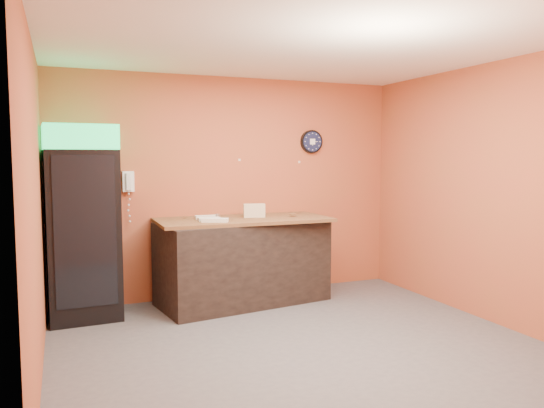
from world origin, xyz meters
TOP-DOWN VIEW (x-y plane):
  - floor at (0.00, 0.00)m, footprint 4.50×4.50m
  - back_wall at (0.00, 2.00)m, footprint 4.50×0.02m
  - left_wall at (-2.25, 0.00)m, footprint 0.02×4.00m
  - right_wall at (2.25, 0.00)m, footprint 0.02×4.00m
  - ceiling at (0.00, 0.00)m, footprint 4.50×4.00m
  - beverage_cooler at (-1.85, 1.60)m, footprint 0.78×0.79m
  - prep_counter at (-0.01, 1.55)m, footprint 2.13×1.18m
  - wall_clock at (1.12, 1.97)m, footprint 0.31×0.06m
  - wall_phone at (-1.31, 1.95)m, footprint 0.13×0.11m
  - butcher_paper at (-0.01, 1.55)m, footprint 2.08×0.99m
  - sub_roll_stack at (0.14, 1.56)m, footprint 0.28×0.15m
  - wrapped_sandwich_left at (-0.46, 1.45)m, footprint 0.26×0.11m
  - wrapped_sandwich_mid at (-0.43, 1.29)m, footprint 0.32×0.23m
  - wrapped_sandwich_right at (-0.43, 1.64)m, footprint 0.29×0.14m
  - kitchen_tool at (-0.32, 1.58)m, footprint 0.06×0.06m

SIDE VIEW (x-z plane):
  - floor at x=0.00m, z-range 0.00..0.00m
  - prep_counter at x=-0.01m, z-range 0.00..1.01m
  - butcher_paper at x=-0.01m, z-range 1.01..1.05m
  - beverage_cooler at x=-1.85m, z-range -0.02..2.11m
  - wrapped_sandwich_left at x=-0.46m, z-range 1.05..1.08m
  - wrapped_sandwich_right at x=-0.43m, z-range 1.05..1.09m
  - wrapped_sandwich_mid at x=-0.43m, z-range 1.05..1.09m
  - kitchen_tool at x=-0.32m, z-range 1.05..1.11m
  - sub_roll_stack at x=0.14m, z-range 1.05..1.21m
  - back_wall at x=0.00m, z-range 0.00..2.80m
  - left_wall at x=-2.25m, z-range 0.00..2.80m
  - right_wall at x=2.25m, z-range 0.00..2.80m
  - wall_phone at x=-1.31m, z-range 1.38..1.62m
  - wall_clock at x=1.12m, z-range 1.84..2.15m
  - ceiling at x=0.00m, z-range 2.79..2.81m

